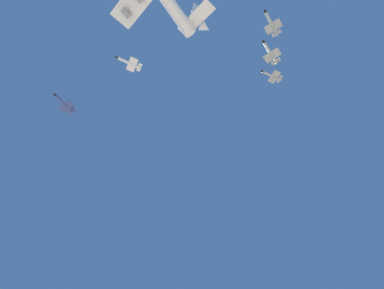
{
  "coord_description": "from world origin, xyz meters",
  "views": [
    {
      "loc": [
        6.38,
        114.48,
        3.34
      ],
      "look_at": [
        14.68,
        47.53,
        89.32
      ],
      "focal_mm": 28.88,
      "sensor_mm": 36.0,
      "label": 1
    }
  ],
  "objects_px": {
    "chase_jet_high_escort": "(270,53)",
    "chase_jet_trailing": "(272,76)",
    "chase_jet_right_wing": "(272,24)",
    "chase_jet_lead": "(65,104)",
    "chase_jet_left_wing": "(129,63)"
  },
  "relations": [
    {
      "from": "chase_jet_high_escort",
      "to": "chase_jet_trailing",
      "type": "bearing_deg",
      "value": -164.49
    },
    {
      "from": "chase_jet_right_wing",
      "to": "chase_jet_trailing",
      "type": "distance_m",
      "value": 41.3
    },
    {
      "from": "chase_jet_lead",
      "to": "chase_jet_right_wing",
      "type": "distance_m",
      "value": 116.17
    },
    {
      "from": "chase_jet_lead",
      "to": "chase_jet_high_escort",
      "type": "xyz_separation_m",
      "value": [
        -110.89,
        16.12,
        -1.33
      ]
    },
    {
      "from": "chase_jet_left_wing",
      "to": "chase_jet_right_wing",
      "type": "xyz_separation_m",
      "value": [
        -74.31,
        12.45,
        -3.1
      ]
    },
    {
      "from": "chase_jet_lead",
      "to": "chase_jet_left_wing",
      "type": "height_order",
      "value": "chase_jet_left_wing"
    },
    {
      "from": "chase_jet_left_wing",
      "to": "chase_jet_trailing",
      "type": "relative_size",
      "value": 0.98
    },
    {
      "from": "chase_jet_left_wing",
      "to": "chase_jet_right_wing",
      "type": "height_order",
      "value": "chase_jet_left_wing"
    },
    {
      "from": "chase_jet_lead",
      "to": "chase_jet_right_wing",
      "type": "bearing_deg",
      "value": 102.42
    },
    {
      "from": "chase_jet_high_escort",
      "to": "chase_jet_left_wing",
      "type": "bearing_deg",
      "value": -60.57
    },
    {
      "from": "chase_jet_trailing",
      "to": "chase_jet_high_escort",
      "type": "distance_m",
      "value": 37.53
    },
    {
      "from": "chase_jet_left_wing",
      "to": "chase_jet_high_escort",
      "type": "distance_m",
      "value": 73.4
    },
    {
      "from": "chase_jet_trailing",
      "to": "chase_jet_high_escort",
      "type": "height_order",
      "value": "chase_jet_trailing"
    },
    {
      "from": "chase_jet_lead",
      "to": "chase_jet_high_escort",
      "type": "relative_size",
      "value": 1.02
    },
    {
      "from": "chase_jet_lead",
      "to": "chase_jet_trailing",
      "type": "relative_size",
      "value": 1.03
    }
  ]
}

